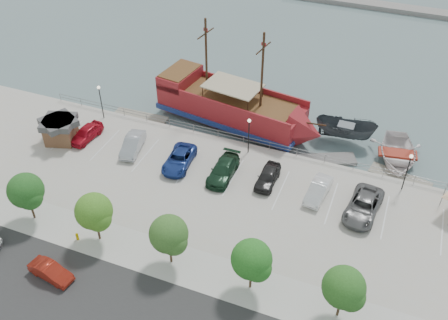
% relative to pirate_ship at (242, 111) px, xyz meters
% --- Properties ---
extents(ground, '(160.00, 160.00, 0.00)m').
position_rel_pirate_ship_xyz_m(ground, '(2.81, -12.25, -2.16)').
color(ground, slate).
extents(sidewalk, '(100.00, 4.00, 0.05)m').
position_rel_pirate_ship_xyz_m(sidewalk, '(2.81, -22.25, -1.15)').
color(sidewalk, beige).
rests_on(sidewalk, land_slab).
extents(seawall_railing, '(50.00, 0.06, 1.00)m').
position_rel_pirate_ship_xyz_m(seawall_railing, '(2.81, -4.45, -0.63)').
color(seawall_railing, slate).
rests_on(seawall_railing, land_slab).
extents(far_shore, '(40.00, 3.00, 0.80)m').
position_rel_pirate_ship_xyz_m(far_shore, '(12.81, 42.75, -1.76)').
color(far_shore, gray).
rests_on(far_shore, ground).
extents(pirate_ship, '(20.70, 8.42, 12.90)m').
position_rel_pirate_ship_xyz_m(pirate_ship, '(0.00, 0.00, 0.00)').
color(pirate_ship, maroon).
rests_on(pirate_ship, ground).
extents(patrol_boat, '(6.89, 2.83, 2.63)m').
position_rel_pirate_ship_xyz_m(patrol_boat, '(11.83, 1.47, -0.85)').
color(patrol_boat, '#3D4247').
rests_on(patrol_boat, ground).
extents(speedboat, '(6.77, 8.60, 1.61)m').
position_rel_pirate_ship_xyz_m(speedboat, '(17.79, -0.16, -1.35)').
color(speedboat, silver).
rests_on(speedboat, ground).
extents(dock_west, '(6.77, 2.16, 0.38)m').
position_rel_pirate_ship_xyz_m(dock_west, '(-11.94, -3.05, -1.97)').
color(dock_west, gray).
rests_on(dock_west, ground).
extents(dock_mid, '(7.12, 4.72, 0.40)m').
position_rel_pirate_ship_xyz_m(dock_mid, '(10.51, -3.05, -1.96)').
color(dock_mid, slate).
rests_on(dock_mid, ground).
extents(dock_east, '(6.56, 3.08, 0.36)m').
position_rel_pirate_ship_xyz_m(dock_east, '(18.54, -3.05, -1.98)').
color(dock_east, gray).
rests_on(dock_east, ground).
extents(shed, '(4.17, 4.17, 2.75)m').
position_rel_pirate_ship_xyz_m(shed, '(-17.02, -11.25, 0.30)').
color(shed, brown).
rests_on(shed, land_slab).
extents(street_sedan, '(4.10, 1.93, 1.30)m').
position_rel_pirate_ship_xyz_m(street_sedan, '(-6.55, -27.22, -0.51)').
color(street_sedan, maroon).
rests_on(street_sedan, street).
extents(fire_hydrant, '(0.27, 0.27, 0.77)m').
position_rel_pirate_ship_xyz_m(fire_hydrant, '(-6.94, -23.05, -0.74)').
color(fire_hydrant, '#C09E00').
rests_on(fire_hydrant, sidewalk).
extents(lamp_post_left, '(0.36, 0.36, 4.28)m').
position_rel_pirate_ship_xyz_m(lamp_post_left, '(-15.19, -5.75, 1.78)').
color(lamp_post_left, black).
rests_on(lamp_post_left, land_slab).
extents(lamp_post_mid, '(0.36, 0.36, 4.28)m').
position_rel_pirate_ship_xyz_m(lamp_post_mid, '(2.81, -5.75, 1.78)').
color(lamp_post_mid, black).
rests_on(lamp_post_mid, land_slab).
extents(lamp_post_right, '(0.36, 0.36, 4.28)m').
position_rel_pirate_ship_xyz_m(lamp_post_right, '(18.81, -5.75, 1.78)').
color(lamp_post_right, black).
rests_on(lamp_post_right, land_slab).
extents(tree_b, '(3.30, 3.20, 5.00)m').
position_rel_pirate_ship_xyz_m(tree_b, '(-12.04, -22.32, 2.14)').
color(tree_b, '#473321').
rests_on(tree_b, sidewalk).
extents(tree_c, '(3.30, 3.20, 5.00)m').
position_rel_pirate_ship_xyz_m(tree_c, '(-5.04, -22.32, 2.14)').
color(tree_c, '#473321').
rests_on(tree_c, sidewalk).
extents(tree_d, '(3.30, 3.20, 5.00)m').
position_rel_pirate_ship_xyz_m(tree_d, '(1.96, -22.32, 2.14)').
color(tree_d, '#473321').
rests_on(tree_d, sidewalk).
extents(tree_e, '(3.30, 3.20, 5.00)m').
position_rel_pirate_ship_xyz_m(tree_e, '(8.96, -22.32, 2.14)').
color(tree_e, '#473321').
rests_on(tree_e, sidewalk).
extents(tree_f, '(3.30, 3.20, 5.00)m').
position_rel_pirate_ship_xyz_m(tree_f, '(15.96, -22.32, 2.14)').
color(tree_f, '#473321').
rests_on(tree_f, sidewalk).
extents(parked_car_a, '(2.23, 4.61, 1.52)m').
position_rel_pirate_ship_xyz_m(parked_car_a, '(-14.66, -10.01, -0.40)').
color(parked_car_a, '#B61121').
rests_on(parked_car_a, land_slab).
extents(parked_car_b, '(2.60, 4.98, 1.56)m').
position_rel_pirate_ship_xyz_m(parked_car_b, '(-8.84, -9.95, -0.38)').
color(parked_car_b, '#AEB3B9').
rests_on(parked_car_b, land_slab).
extents(parked_car_c, '(2.96, 5.54, 1.48)m').
position_rel_pirate_ship_xyz_m(parked_car_c, '(-3.12, -10.39, -0.42)').
color(parked_car_c, navy).
rests_on(parked_car_c, land_slab).
extents(parked_car_d, '(2.24, 5.39, 1.56)m').
position_rel_pirate_ship_xyz_m(parked_car_d, '(1.77, -10.35, -0.38)').
color(parked_car_d, '#183722').
rests_on(parked_car_d, land_slab).
extents(parked_car_e, '(1.81, 4.44, 1.51)m').
position_rel_pirate_ship_xyz_m(parked_car_e, '(6.23, -9.63, -0.40)').
color(parked_car_e, black).
rests_on(parked_car_e, land_slab).
extents(parked_car_f, '(2.09, 4.70, 1.50)m').
position_rel_pirate_ship_xyz_m(parked_car_f, '(11.34, -9.75, -0.41)').
color(parked_car_f, white).
rests_on(parked_car_f, land_slab).
extents(parked_car_g, '(3.42, 6.24, 1.66)m').
position_rel_pirate_ship_xyz_m(parked_car_g, '(15.72, -10.48, -0.33)').
color(parked_car_g, slate).
rests_on(parked_car_g, land_slab).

